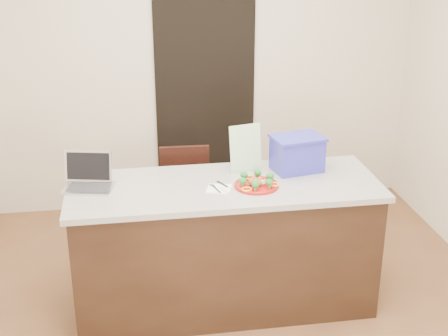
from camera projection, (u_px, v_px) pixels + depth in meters
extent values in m
plane|color=brown|center=(230.00, 323.00, 4.22)|extent=(4.00, 4.00, 0.00)
plane|color=beige|center=(193.00, 63.00, 5.55)|extent=(4.00, 0.00, 4.00)
cube|color=black|center=(205.00, 101.00, 5.68)|extent=(0.90, 0.02, 2.00)
cube|color=black|center=(224.00, 248.00, 4.29)|extent=(2.00, 0.70, 0.88)
cube|color=beige|center=(224.00, 187.00, 4.11)|extent=(2.06, 0.76, 0.04)
cylinder|color=maroon|center=(256.00, 185.00, 4.06)|extent=(0.29, 0.29, 0.02)
torus|color=maroon|center=(256.00, 184.00, 4.06)|extent=(0.29, 0.29, 0.01)
sphere|color=brown|center=(256.00, 181.00, 4.05)|extent=(0.04, 0.04, 0.04)
sphere|color=brown|center=(252.00, 182.00, 4.04)|extent=(0.04, 0.04, 0.04)
sphere|color=brown|center=(256.00, 183.00, 4.02)|extent=(0.04, 0.04, 0.04)
sphere|color=brown|center=(261.00, 183.00, 4.03)|extent=(0.04, 0.04, 0.04)
sphere|color=brown|center=(262.00, 181.00, 4.06)|extent=(0.04, 0.04, 0.04)
sphere|color=brown|center=(260.00, 179.00, 4.08)|extent=(0.04, 0.04, 0.04)
sphere|color=brown|center=(255.00, 179.00, 4.09)|extent=(0.04, 0.04, 0.04)
ellipsoid|color=#16531E|center=(258.00, 173.00, 4.14)|extent=(0.05, 0.05, 0.04)
ellipsoid|color=#16531E|center=(244.00, 175.00, 4.10)|extent=(0.05, 0.05, 0.04)
ellipsoid|color=#16531E|center=(243.00, 181.00, 4.01)|extent=(0.05, 0.05, 0.04)
ellipsoid|color=#16531E|center=(255.00, 185.00, 3.96)|extent=(0.05, 0.05, 0.04)
ellipsoid|color=#16531E|center=(269.00, 182.00, 3.99)|extent=(0.05, 0.05, 0.04)
ellipsoid|color=#16531E|center=(270.00, 176.00, 4.08)|extent=(0.05, 0.05, 0.04)
torus|color=orange|center=(249.00, 177.00, 4.16)|extent=(0.07, 0.07, 0.01)
torus|color=orange|center=(247.00, 189.00, 3.98)|extent=(0.07, 0.07, 0.01)
torus|color=orange|center=(274.00, 184.00, 4.05)|extent=(0.07, 0.07, 0.01)
cube|color=white|center=(219.00, 189.00, 4.03)|extent=(0.19, 0.19, 0.01)
cube|color=#B7B7BC|center=(216.00, 189.00, 4.01)|extent=(0.04, 0.12, 0.00)
cube|color=#B7B7BC|center=(215.00, 185.00, 4.07)|extent=(0.04, 0.06, 0.00)
cube|color=silver|center=(225.00, 190.00, 3.99)|extent=(0.06, 0.10, 0.01)
cube|color=#B7B7BC|center=(222.00, 184.00, 4.08)|extent=(0.07, 0.11, 0.00)
cylinder|color=beige|center=(263.00, 184.00, 4.04)|extent=(0.03, 0.03, 0.05)
cylinder|color=beige|center=(263.00, 179.00, 4.03)|extent=(0.02, 0.02, 0.01)
cylinder|color=red|center=(263.00, 178.00, 4.02)|extent=(0.03, 0.03, 0.01)
cylinder|color=red|center=(263.00, 184.00, 4.04)|extent=(0.03, 0.03, 0.02)
cube|color=#B8B7BC|center=(89.00, 188.00, 4.03)|extent=(0.35, 0.28, 0.01)
cube|color=#B8B7BC|center=(88.00, 166.00, 4.09)|extent=(0.32, 0.12, 0.21)
cube|color=black|center=(88.00, 166.00, 4.08)|extent=(0.29, 0.10, 0.18)
cube|color=#252528|center=(89.00, 188.00, 4.02)|extent=(0.29, 0.21, 0.00)
cube|color=white|center=(246.00, 148.00, 4.27)|extent=(0.23, 0.10, 0.33)
cube|color=#2C2B9D|center=(297.00, 155.00, 4.29)|extent=(0.36, 0.28, 0.23)
cube|color=#2C2B9D|center=(298.00, 138.00, 4.25)|extent=(0.38, 0.31, 0.02)
cube|color=black|center=(188.00, 210.00, 4.89)|extent=(0.41, 0.41, 0.04)
cube|color=black|center=(185.00, 173.00, 4.96)|extent=(0.39, 0.05, 0.45)
cylinder|color=black|center=(169.00, 246.00, 4.79)|extent=(0.03, 0.03, 0.42)
cylinder|color=black|center=(212.00, 242.00, 4.83)|extent=(0.03, 0.03, 0.42)
cylinder|color=black|center=(166.00, 226.00, 5.09)|extent=(0.03, 0.03, 0.42)
cylinder|color=black|center=(206.00, 223.00, 5.14)|extent=(0.03, 0.03, 0.42)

